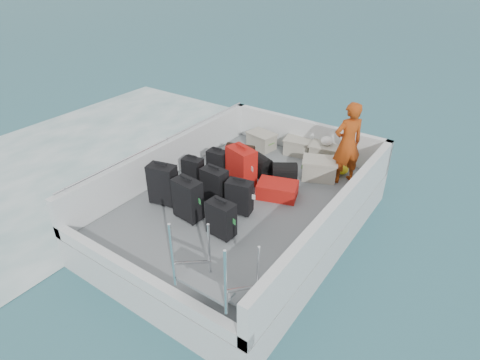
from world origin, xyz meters
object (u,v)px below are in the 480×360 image
(passenger, at_px, (348,143))
(suitcase_6, at_px, (221,219))
(suitcase_8, at_px, (277,190))
(suitcase_7, at_px, (239,197))
(crate_2, at_px, (325,154))
(suitcase_5, at_px, (241,167))
(suitcase_4, at_px, (215,186))
(crate_1, at_px, (298,147))
(suitcase_3, at_px, (188,200))
(suitcase_0, at_px, (163,185))
(crate_0, at_px, (261,141))
(crate_3, at_px, (319,170))
(suitcase_2, at_px, (218,164))
(suitcase_1, at_px, (193,172))

(passenger, bearing_deg, suitcase_6, 19.56)
(suitcase_6, distance_m, suitcase_8, 1.47)
(suitcase_7, distance_m, crate_2, 2.55)
(suitcase_7, xyz_separation_m, suitcase_8, (0.27, 0.79, -0.16))
(crate_2, bearing_deg, suitcase_5, -117.44)
(suitcase_4, xyz_separation_m, crate_2, (0.94, 2.50, -0.15))
(crate_1, relative_size, passenger, 0.34)
(suitcase_3, bearing_deg, suitcase_6, 1.22)
(suitcase_3, bearing_deg, suitcase_0, 176.63)
(suitcase_6, height_order, suitcase_7, suitcase_7)
(suitcase_6, height_order, passenger, passenger)
(suitcase_0, xyz_separation_m, suitcase_5, (0.75, 1.28, 0.01))
(suitcase_7, xyz_separation_m, crate_0, (-1.02, 2.31, -0.13))
(crate_0, height_order, crate_3, crate_3)
(suitcase_2, distance_m, suitcase_5, 0.56)
(suitcase_5, xyz_separation_m, crate_1, (0.27, 1.74, -0.21))
(crate_3, relative_size, passenger, 0.39)
(suitcase_1, relative_size, suitcase_4, 0.87)
(suitcase_6, bearing_deg, crate_1, 99.74)
(suitcase_3, relative_size, suitcase_7, 1.19)
(suitcase_1, xyz_separation_m, suitcase_2, (0.16, 0.53, -0.01))
(suitcase_1, bearing_deg, suitcase_6, -42.80)
(suitcase_3, bearing_deg, crate_3, 69.17)
(crate_3, bearing_deg, crate_1, 140.39)
(suitcase_2, distance_m, suitcase_3, 1.45)
(crate_1, xyz_separation_m, passenger, (1.25, -0.51, 0.63))
(suitcase_1, xyz_separation_m, suitcase_5, (0.71, 0.54, 0.09))
(suitcase_0, relative_size, suitcase_6, 1.23)
(suitcase_5, xyz_separation_m, crate_0, (-0.52, 1.53, -0.20))
(suitcase_1, height_order, crate_1, suitcase_1)
(suitcase_4, height_order, crate_2, suitcase_4)
(suitcase_8, bearing_deg, suitcase_3, 130.18)
(suitcase_1, relative_size, suitcase_3, 0.79)
(crate_1, distance_m, crate_2, 0.64)
(crate_3, bearing_deg, passenger, 22.79)
(suitcase_5, bearing_deg, crate_1, 98.01)
(suitcase_8, xyz_separation_m, crate_0, (-1.29, 1.51, 0.03))
(suitcase_2, height_order, suitcase_8, suitcase_2)
(suitcase_5, bearing_deg, crate_2, 79.32)
(suitcase_1, distance_m, suitcase_6, 1.60)
(suitcase_8, bearing_deg, suitcase_0, 112.55)
(suitcase_1, height_order, suitcase_6, suitcase_6)
(suitcase_0, bearing_deg, crate_1, 57.95)
(suitcase_2, xyz_separation_m, crate_3, (1.65, 1.06, -0.09))
(suitcase_1, bearing_deg, crate_0, 75.79)
(suitcase_5, distance_m, suitcase_8, 0.81)
(suitcase_0, bearing_deg, suitcase_7, 8.80)
(suitcase_4, distance_m, crate_0, 2.35)
(suitcase_8, bearing_deg, crate_2, -22.59)
(suitcase_2, distance_m, suitcase_6, 1.84)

